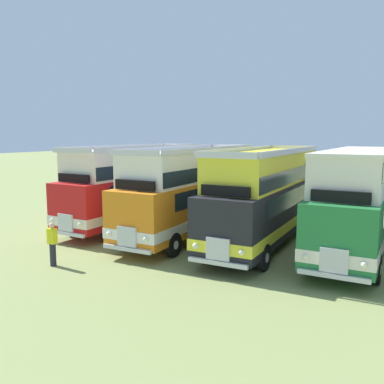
{
  "coord_description": "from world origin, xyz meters",
  "views": [
    {
      "loc": [
        0.61,
        -18.52,
        5.14
      ],
      "look_at": [
        -10.0,
        -0.0,
        2.17
      ],
      "focal_mm": 38.97,
      "sensor_mm": 36.0,
      "label": 1
    }
  ],
  "objects_px": {
    "bus_third_in_row": "(266,195)",
    "bus_fourth_in_row": "(358,197)",
    "bus_second_in_row": "(193,189)",
    "marshal_person": "(52,244)",
    "bus_first_in_row": "(137,183)"
  },
  "relations": [
    {
      "from": "bus_third_in_row",
      "to": "bus_fourth_in_row",
      "type": "distance_m",
      "value": 3.97
    },
    {
      "from": "bus_second_in_row",
      "to": "marshal_person",
      "type": "distance_m",
      "value": 7.81
    },
    {
      "from": "marshal_person",
      "to": "bus_fourth_in_row",
      "type": "bearing_deg",
      "value": 37.62
    },
    {
      "from": "bus_third_in_row",
      "to": "marshal_person",
      "type": "distance_m",
      "value": 9.56
    },
    {
      "from": "bus_first_in_row",
      "to": "bus_third_in_row",
      "type": "height_order",
      "value": "same"
    },
    {
      "from": "bus_third_in_row",
      "to": "marshal_person",
      "type": "height_order",
      "value": "bus_third_in_row"
    },
    {
      "from": "bus_fourth_in_row",
      "to": "marshal_person",
      "type": "height_order",
      "value": "bus_fourth_in_row"
    },
    {
      "from": "marshal_person",
      "to": "bus_first_in_row",
      "type": "bearing_deg",
      "value": 102.83
    },
    {
      "from": "bus_second_in_row",
      "to": "bus_fourth_in_row",
      "type": "bearing_deg",
      "value": 2.62
    },
    {
      "from": "bus_first_in_row",
      "to": "marshal_person",
      "type": "xyz_separation_m",
      "value": [
        1.78,
        -7.83,
        -1.47
      ]
    },
    {
      "from": "bus_first_in_row",
      "to": "bus_fourth_in_row",
      "type": "relative_size",
      "value": 1.04
    },
    {
      "from": "bus_first_in_row",
      "to": "bus_second_in_row",
      "type": "xyz_separation_m",
      "value": [
        3.93,
        -0.46,
        0.0
      ]
    },
    {
      "from": "bus_first_in_row",
      "to": "marshal_person",
      "type": "relative_size",
      "value": 6.22
    },
    {
      "from": "bus_second_in_row",
      "to": "bus_fourth_in_row",
      "type": "distance_m",
      "value": 7.88
    },
    {
      "from": "bus_third_in_row",
      "to": "bus_second_in_row",
      "type": "bearing_deg",
      "value": 178.0
    }
  ]
}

